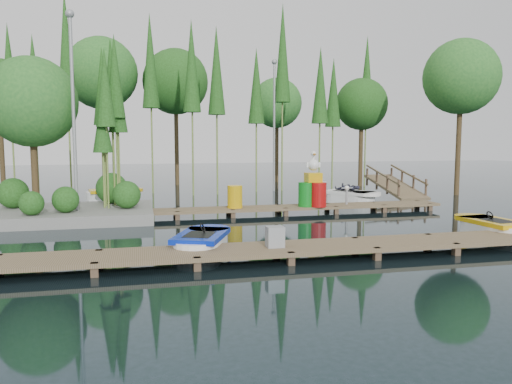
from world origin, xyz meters
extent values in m
plane|color=#1A2B32|center=(0.00, 0.00, 0.00)|extent=(90.00, 90.00, 0.00)
cube|color=brown|center=(0.00, -4.50, 0.25)|extent=(18.00, 1.50, 0.10)
cube|color=#503C2B|center=(-4.30, -5.13, 0.05)|extent=(0.16, 0.16, 0.50)
cube|color=#503C2B|center=(-4.30, -3.87, 0.05)|extent=(0.16, 0.16, 0.50)
cube|color=#503C2B|center=(-2.15, -5.13, 0.05)|extent=(0.16, 0.16, 0.50)
cube|color=#503C2B|center=(-2.15, -3.87, 0.05)|extent=(0.16, 0.16, 0.50)
cube|color=#503C2B|center=(0.00, -5.13, 0.05)|extent=(0.16, 0.16, 0.50)
cube|color=#503C2B|center=(0.00, -3.87, 0.05)|extent=(0.16, 0.16, 0.50)
cube|color=#503C2B|center=(2.15, -5.13, 0.05)|extent=(0.16, 0.16, 0.50)
cube|color=#503C2B|center=(2.15, -3.87, 0.05)|extent=(0.16, 0.16, 0.50)
cube|color=#503C2B|center=(4.30, -5.13, 0.05)|extent=(0.16, 0.16, 0.50)
cube|color=#503C2B|center=(4.30, -3.87, 0.05)|extent=(0.16, 0.16, 0.50)
cube|color=#503C2B|center=(6.45, -3.87, 0.05)|extent=(0.16, 0.16, 0.50)
cube|color=brown|center=(1.00, 2.50, 0.25)|extent=(15.00, 1.20, 0.10)
cube|color=#503C2B|center=(-6.10, 2.02, 0.05)|extent=(0.16, 0.16, 0.50)
cube|color=#503C2B|center=(-6.10, 2.98, 0.05)|extent=(0.16, 0.16, 0.50)
cube|color=#503C2B|center=(-4.07, 2.02, 0.05)|extent=(0.16, 0.16, 0.50)
cube|color=#503C2B|center=(-4.07, 2.98, 0.05)|extent=(0.16, 0.16, 0.50)
cube|color=#503C2B|center=(-2.04, 2.02, 0.05)|extent=(0.16, 0.16, 0.50)
cube|color=#503C2B|center=(-2.04, 2.98, 0.05)|extent=(0.16, 0.16, 0.50)
cube|color=#503C2B|center=(-0.01, 2.02, 0.05)|extent=(0.16, 0.16, 0.50)
cube|color=#503C2B|center=(-0.01, 2.98, 0.05)|extent=(0.16, 0.16, 0.50)
cube|color=#503C2B|center=(2.01, 2.02, 0.05)|extent=(0.16, 0.16, 0.50)
cube|color=#503C2B|center=(2.01, 2.98, 0.05)|extent=(0.16, 0.16, 0.50)
cube|color=#503C2B|center=(4.04, 2.02, 0.05)|extent=(0.16, 0.16, 0.50)
cube|color=#503C2B|center=(4.04, 2.98, 0.05)|extent=(0.16, 0.16, 0.50)
cube|color=#503C2B|center=(6.07, 2.02, 0.05)|extent=(0.16, 0.16, 0.50)
cube|color=#503C2B|center=(6.07, 2.98, 0.05)|extent=(0.16, 0.16, 0.50)
cube|color=#503C2B|center=(8.10, 2.02, 0.05)|extent=(0.16, 0.16, 0.50)
cube|color=#503C2B|center=(8.10, 2.98, 0.05)|extent=(0.16, 0.16, 0.50)
cube|color=slate|center=(-6.00, 3.00, 0.18)|extent=(6.20, 4.20, 0.42)
sphere|color=#24591C|center=(-7.80, 3.60, 0.94)|extent=(1.10, 1.10, 1.10)
sphere|color=#24591C|center=(-5.80, 2.00, 0.84)|extent=(0.90, 0.90, 0.90)
sphere|color=#24591C|center=(-4.40, 4.20, 0.99)|extent=(1.20, 1.20, 1.20)
sphere|color=#24591C|center=(-6.80, 1.60, 0.79)|extent=(0.80, 0.80, 0.80)
sphere|color=#24591C|center=(-3.80, 2.60, 0.89)|extent=(1.00, 1.00, 1.00)
cylinder|color=#44331D|center=(-7.00, 3.40, 2.00)|extent=(0.24, 0.24, 3.60)
sphere|color=#32742A|center=(-7.00, 3.40, 4.20)|extent=(3.20, 3.20, 3.20)
cylinder|color=olive|center=(-4.25, 3.56, 2.97)|extent=(0.07, 0.07, 5.93)
cone|color=#24591C|center=(-4.25, 3.56, 5.04)|extent=(0.70, 0.70, 2.97)
cylinder|color=olive|center=(-4.57, 3.40, 2.83)|extent=(0.07, 0.07, 5.66)
cone|color=#24591C|center=(-4.57, 3.40, 4.81)|extent=(0.70, 0.70, 2.83)
cylinder|color=olive|center=(-4.07, 3.59, 2.61)|extent=(0.07, 0.07, 5.22)
cone|color=#24591C|center=(-4.07, 3.59, 4.44)|extent=(0.70, 0.70, 2.61)
cylinder|color=olive|center=(-4.44, 2.78, 2.76)|extent=(0.07, 0.07, 5.53)
cone|color=#24591C|center=(-4.44, 2.78, 4.70)|extent=(0.70, 0.70, 2.76)
cylinder|color=olive|center=(-4.59, 2.90, 2.01)|extent=(0.07, 0.07, 4.01)
cone|color=#24591C|center=(-4.59, 2.90, 3.41)|extent=(0.70, 0.70, 2.01)
cylinder|color=olive|center=(-4.13, 3.45, 3.05)|extent=(0.07, 0.07, 6.11)
cone|color=#24591C|center=(-4.13, 3.45, 5.19)|extent=(0.70, 0.70, 3.05)
cylinder|color=#44331D|center=(12.74, 6.90, 3.03)|extent=(0.26, 0.26, 6.06)
sphere|color=#32742A|center=(12.74, 6.90, 6.06)|extent=(3.81, 3.81, 3.81)
cylinder|color=#44331D|center=(9.99, 12.65, 2.51)|extent=(0.26, 0.26, 5.02)
sphere|color=#24591C|center=(9.99, 12.65, 5.02)|extent=(3.16, 3.16, 3.16)
cylinder|color=#44331D|center=(5.74, 16.70, 2.65)|extent=(0.26, 0.26, 5.31)
sphere|color=#32742A|center=(5.74, 16.70, 5.31)|extent=(3.34, 3.34, 3.34)
cylinder|color=#44331D|center=(-1.00, 16.03, 3.23)|extent=(0.26, 0.26, 6.46)
sphere|color=#24591C|center=(-1.00, 16.03, 6.46)|extent=(4.06, 4.06, 4.06)
cylinder|color=#44331D|center=(-5.41, 16.00, 3.43)|extent=(0.26, 0.26, 6.85)
sphere|color=#32742A|center=(-5.41, 16.00, 6.85)|extent=(4.31, 4.31, 4.31)
cylinder|color=#44331D|center=(-10.59, 13.75, 2.74)|extent=(0.26, 0.26, 5.48)
cylinder|color=olive|center=(-9.73, 12.48, 4.18)|extent=(0.09, 0.09, 8.36)
cone|color=#24591C|center=(-9.73, 12.48, 6.52)|extent=(0.90, 0.90, 4.60)
cylinder|color=olive|center=(-8.16, 10.23, 3.74)|extent=(0.09, 0.09, 7.48)
cone|color=#24591C|center=(-8.16, 10.23, 5.83)|extent=(0.90, 0.90, 4.11)
cylinder|color=olive|center=(-6.71, 10.82, 4.83)|extent=(0.09, 0.09, 9.66)
cone|color=#24591C|center=(-6.71, 10.82, 7.54)|extent=(0.90, 0.90, 5.31)
cylinder|color=olive|center=(-4.68, 11.83, 3.85)|extent=(0.09, 0.09, 7.69)
cone|color=#24591C|center=(-4.68, 11.83, 6.00)|extent=(0.90, 0.90, 4.23)
cylinder|color=olive|center=(-2.63, 11.48, 4.49)|extent=(0.09, 0.09, 8.99)
cone|color=#24591C|center=(-2.63, 11.48, 7.01)|extent=(0.90, 0.90, 4.94)
cylinder|color=olive|center=(-0.63, 9.87, 4.22)|extent=(0.09, 0.09, 8.44)
cone|color=#24591C|center=(-0.63, 9.87, 6.58)|extent=(0.90, 0.90, 4.64)
cylinder|color=olive|center=(0.65, 10.00, 4.11)|extent=(0.09, 0.09, 8.22)
cone|color=#24591C|center=(0.65, 10.00, 6.41)|extent=(0.90, 0.90, 4.52)
cylinder|color=olive|center=(2.96, 10.87, 3.70)|extent=(0.09, 0.09, 7.41)
cone|color=#24591C|center=(2.96, 10.87, 5.78)|extent=(0.90, 0.90, 4.07)
cylinder|color=olive|center=(4.49, 11.10, 4.89)|extent=(0.09, 0.09, 9.77)
cone|color=#24591C|center=(4.49, 11.10, 7.62)|extent=(0.90, 0.90, 5.38)
cylinder|color=olive|center=(6.24, 9.83, 3.70)|extent=(0.09, 0.09, 7.40)
cone|color=#24591C|center=(6.24, 9.83, 5.77)|extent=(0.90, 0.90, 4.07)
cylinder|color=olive|center=(7.63, 11.42, 3.57)|extent=(0.09, 0.09, 7.14)
cone|color=#24591C|center=(7.63, 11.42, 5.57)|extent=(0.90, 0.90, 3.93)
cylinder|color=olive|center=(10.17, 12.43, 4.31)|extent=(0.09, 0.09, 8.61)
cone|color=#24591C|center=(10.17, 12.43, 6.72)|extent=(0.90, 0.90, 4.74)
cylinder|color=gray|center=(-5.50, 2.50, 3.50)|extent=(0.12, 0.12, 7.00)
sphere|color=gray|center=(-5.50, 2.50, 7.10)|extent=(0.30, 0.30, 0.30)
cylinder|color=gray|center=(4.00, 11.00, 3.50)|extent=(0.12, 0.12, 7.00)
sphere|color=gray|center=(4.00, 11.00, 7.10)|extent=(0.30, 0.30, 0.30)
cube|color=brown|center=(9.00, 6.50, 0.55)|extent=(1.50, 3.94, 0.95)
cube|color=#503C2B|center=(8.30, 4.90, 0.59)|extent=(0.08, 0.08, 0.90)
cube|color=#503C2B|center=(8.30, 6.00, 0.70)|extent=(0.08, 0.08, 0.90)
cube|color=#503C2B|center=(8.30, 7.10, 0.81)|extent=(0.08, 0.08, 0.90)
cube|color=#503C2B|center=(8.30, 8.20, 0.92)|extent=(0.08, 0.08, 0.90)
cube|color=brown|center=(8.30, 6.50, 1.15)|extent=(0.06, 3.54, 0.83)
cube|color=#503C2B|center=(9.70, 4.90, 0.59)|extent=(0.08, 0.08, 0.90)
cube|color=#503C2B|center=(9.70, 6.00, 0.70)|extent=(0.08, 0.08, 0.90)
cube|color=#503C2B|center=(9.70, 7.10, 0.81)|extent=(0.08, 0.08, 0.90)
cube|color=#503C2B|center=(9.70, 8.20, 0.92)|extent=(0.08, 0.08, 0.90)
cube|color=brown|center=(9.70, 6.50, 1.15)|extent=(0.06, 3.54, 0.83)
cube|color=white|center=(-1.85, -3.47, 0.18)|extent=(1.42, 1.43, 0.50)
cylinder|color=white|center=(-1.65, -2.96, 0.18)|extent=(1.42, 1.42, 0.50)
cylinder|color=white|center=(-2.06, -3.98, 0.18)|extent=(1.42, 1.42, 0.50)
cube|color=#0620A4|center=(-1.85, -3.47, 0.45)|extent=(1.74, 2.18, 0.13)
cylinder|color=#0620A4|center=(-1.55, -2.73, 0.45)|extent=(1.45, 1.45, 0.13)
cube|color=black|center=(-1.92, -3.64, 0.50)|extent=(0.96, 1.09, 0.05)
torus|color=black|center=(-1.80, -3.34, 0.64)|extent=(0.22, 0.28, 0.24)
cube|color=white|center=(6.78, -3.32, 0.18)|extent=(1.18, 1.19, 0.50)
cylinder|color=white|center=(6.74, -2.77, 0.18)|extent=(1.18, 1.18, 0.50)
cylinder|color=white|center=(6.83, -3.87, 0.18)|extent=(1.18, 1.18, 0.50)
cube|color=#CE9D0A|center=(6.78, -3.32, 0.46)|extent=(1.27, 1.99, 0.13)
cylinder|color=#CE9D0A|center=(6.72, -2.52, 0.46)|extent=(1.21, 1.21, 0.13)
cube|color=black|center=(6.80, -3.51, 0.50)|extent=(0.75, 0.96, 0.05)
torus|color=black|center=(6.77, -3.19, 0.64)|extent=(0.16, 0.26, 0.24)
cube|color=white|center=(-4.61, 8.33, 0.19)|extent=(1.35, 1.34, 0.53)
cylinder|color=white|center=(-4.03, 8.43, 0.19)|extent=(1.34, 1.34, 0.53)
cylinder|color=white|center=(-5.18, 8.23, 0.19)|extent=(1.34, 1.34, 0.53)
cube|color=#CE9D0A|center=(-4.61, 8.33, 0.48)|extent=(2.19, 1.51, 0.14)
cylinder|color=#CE9D0A|center=(-3.77, 8.47, 0.48)|extent=(1.37, 1.37, 0.14)
cube|color=black|center=(-4.80, 8.30, 0.53)|extent=(1.07, 0.87, 0.06)
torus|color=black|center=(-4.46, 8.35, 0.68)|extent=(0.29, 0.19, 0.26)
imported|color=#1E1E2D|center=(-4.84, 8.29, 0.76)|extent=(0.47, 0.38, 0.94)
cube|color=white|center=(5.87, 4.92, 0.20)|extent=(1.68, 1.68, 0.55)
cylinder|color=white|center=(6.22, 4.43, 0.20)|extent=(1.67, 1.67, 0.55)
cylinder|color=white|center=(5.53, 5.42, 0.20)|extent=(1.67, 1.67, 0.55)
cube|color=white|center=(5.87, 4.92, 0.50)|extent=(2.20, 2.42, 0.14)
cylinder|color=white|center=(6.37, 4.20, 0.50)|extent=(1.70, 1.70, 0.14)
cube|color=black|center=(5.76, 5.09, 0.55)|extent=(1.18, 1.24, 0.06)
torus|color=black|center=(5.96, 4.80, 0.70)|extent=(0.28, 0.31, 0.27)
imported|color=#1E1E2D|center=(5.73, 5.13, 0.75)|extent=(0.47, 0.50, 0.90)
imported|color=#1E1E2D|center=(6.22, 5.04, 0.69)|extent=(0.36, 0.39, 0.68)
cube|color=gray|center=(-0.21, -4.50, 0.55)|extent=(0.41, 0.34, 0.50)
cylinder|color=#CE9D0A|center=(0.15, 2.50, 0.73)|extent=(0.57, 0.57, 0.85)
cylinder|color=#0D7619|center=(2.92, 2.30, 0.76)|extent=(0.62, 0.62, 0.93)
cylinder|color=silver|center=(3.53, 2.61, 0.76)|extent=(0.62, 0.62, 0.93)
cylinder|color=#A30B0B|center=(3.33, 2.09, 0.76)|extent=(0.62, 0.62, 0.93)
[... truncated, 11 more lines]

